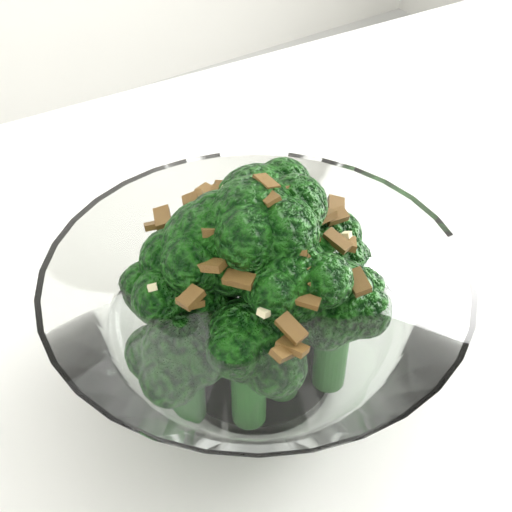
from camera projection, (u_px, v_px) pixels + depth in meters
table at (428, 346)px, 0.58m from camera, size 1.25×0.87×0.75m
broccoli_dish at (255, 310)px, 0.43m from camera, size 0.25×0.25×0.15m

